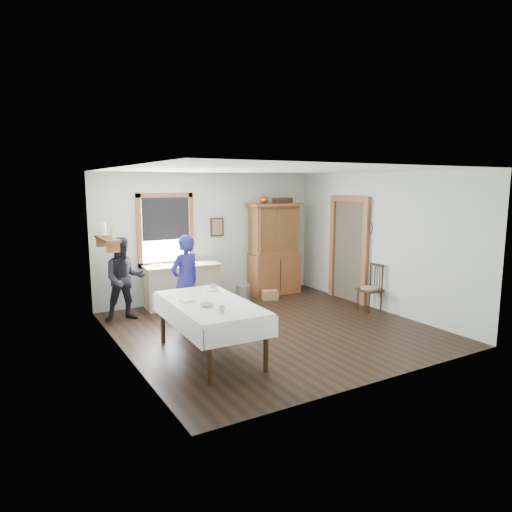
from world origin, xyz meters
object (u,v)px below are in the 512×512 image
at_px(work_counter, 182,285).
at_px(spindle_chair, 370,288).
at_px(figure_dark, 124,282).
at_px(china_hutch, 275,249).
at_px(pail, 243,293).
at_px(woman_blue, 185,285).
at_px(wicker_basket, 270,295).
at_px(dining_table, 210,329).

bearing_deg(work_counter, spindle_chair, -31.32).
bearing_deg(figure_dark, china_hutch, 13.85).
distance_m(pail, woman_blue, 2.13).
bearing_deg(figure_dark, pail, 10.37).
height_order(work_counter, pail, work_counter).
xyz_separation_m(wicker_basket, woman_blue, (-2.28, -0.91, 0.65)).
bearing_deg(figure_dark, dining_table, -68.62).
bearing_deg(china_hutch, figure_dark, -171.67).
relative_size(work_counter, dining_table, 0.75).
height_order(wicker_basket, figure_dark, figure_dark).
bearing_deg(work_counter, dining_table, -99.37).
xyz_separation_m(work_counter, woman_blue, (-0.45, -1.33, 0.32)).
xyz_separation_m(pail, wicker_basket, (0.55, -0.19, -0.07)).
height_order(china_hutch, dining_table, china_hutch).
bearing_deg(wicker_basket, woman_blue, -158.28).
bearing_deg(figure_dark, work_counter, 23.38).
relative_size(spindle_chair, wicker_basket, 2.78).
bearing_deg(figure_dark, spindle_chair, -15.18).
xyz_separation_m(china_hutch, dining_table, (-2.88, -2.80, -0.62)).
distance_m(pail, figure_dark, 2.59).
xyz_separation_m(china_hutch, woman_blue, (-2.68, -1.36, -0.27)).
bearing_deg(dining_table, spindle_chair, 9.47).
distance_m(china_hutch, woman_blue, 3.02).
xyz_separation_m(work_counter, china_hutch, (2.23, 0.03, 0.59)).
distance_m(work_counter, figure_dark, 1.33).
distance_m(work_counter, spindle_chair, 3.74).
distance_m(spindle_chair, pail, 2.63).
xyz_separation_m(china_hutch, pail, (-0.95, -0.26, -0.85)).
relative_size(china_hutch, spindle_chair, 2.20).
relative_size(dining_table, wicker_basket, 6.09).
height_order(spindle_chair, pail, spindle_chair).
height_order(pail, woman_blue, woman_blue).
relative_size(wicker_basket, figure_dark, 0.24).
bearing_deg(wicker_basket, figure_dark, 178.82).
relative_size(china_hutch, woman_blue, 1.36).
bearing_deg(pail, china_hutch, 15.32).
distance_m(spindle_chair, figure_dark, 4.67).
relative_size(spindle_chair, woman_blue, 0.62).
distance_m(work_counter, woman_blue, 1.44).
height_order(spindle_chair, figure_dark, figure_dark).
bearing_deg(dining_table, figure_dark, 103.88).
distance_m(spindle_chair, wicker_basket, 2.15).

